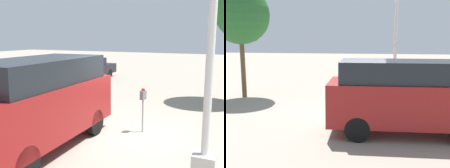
# 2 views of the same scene
# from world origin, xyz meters

# --- Properties ---
(ground_plane) EXTENTS (80.00, 80.00, 0.00)m
(ground_plane) POSITION_xyz_m (0.00, 0.00, 0.00)
(ground_plane) COLOR gray
(parking_meter_near) EXTENTS (0.22, 0.15, 1.33)m
(parking_meter_near) POSITION_xyz_m (-0.45, 0.40, 0.98)
(parking_meter_near) COLOR #9E9EA3
(parking_meter_near) RESTS_ON ground
(lamp_post) EXTENTS (0.44, 0.44, 5.44)m
(lamp_post) POSITION_xyz_m (1.69, 2.49, 1.67)
(lamp_post) COLOR beige
(lamp_post) RESTS_ON ground
(parked_van) EXTENTS (4.85, 2.10, 2.28)m
(parked_van) POSITION_xyz_m (1.85, -1.54, 1.24)
(parked_van) COLOR maroon
(parked_van) RESTS_ON ground
(street_tree) EXTENTS (2.82, 2.82, 5.44)m
(street_tree) POSITION_xyz_m (-5.70, 2.92, 4.01)
(street_tree) COLOR brown
(street_tree) RESTS_ON ground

